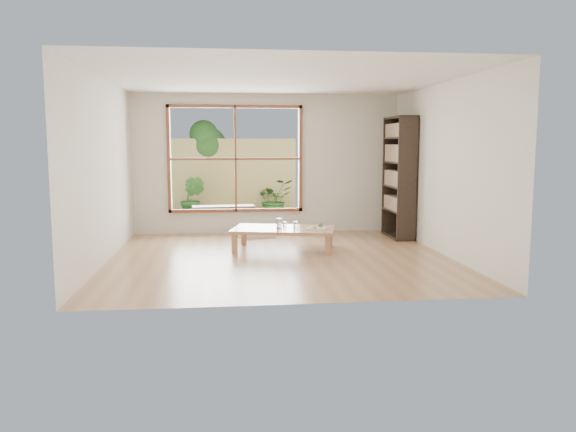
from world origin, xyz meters
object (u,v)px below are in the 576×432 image
(bookshelf, at_px, (399,178))
(garden_bench, at_px, (223,209))
(food_tray, at_px, (317,228))
(low_table, at_px, (284,231))

(bookshelf, distance_m, garden_bench, 3.66)
(bookshelf, relative_size, food_tray, 6.25)
(garden_bench, bearing_deg, food_tray, -67.81)
(low_table, height_order, garden_bench, garden_bench)
(low_table, distance_m, garden_bench, 2.88)
(low_table, relative_size, garden_bench, 1.37)
(bookshelf, distance_m, food_tray, 2.17)
(garden_bench, bearing_deg, bookshelf, -33.35)
(food_tray, bearing_deg, bookshelf, 49.14)
(low_table, bearing_deg, bookshelf, 37.72)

